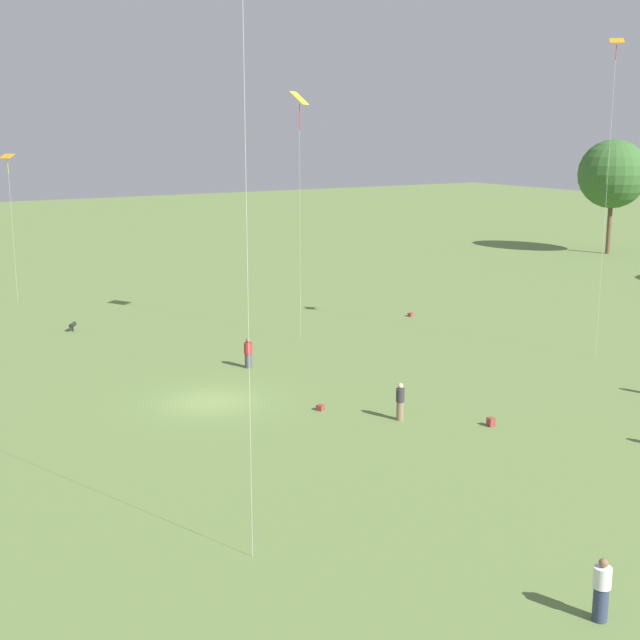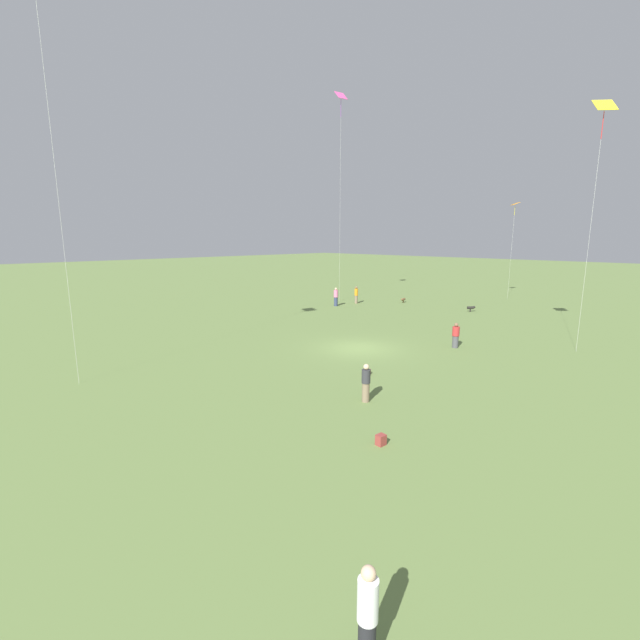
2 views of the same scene
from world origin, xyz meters
TOP-DOWN VIEW (x-y plane):
  - ground_plane at (0.00, 0.00)m, footprint 240.00×240.00m
  - person_1 at (6.57, 5.83)m, footprint 0.49×0.49m
  - person_2 at (-14.03, -12.05)m, footprint 0.49×0.49m
  - person_3 at (-11.29, -12.40)m, footprint 0.56×0.56m
  - person_4 at (15.40, 12.96)m, footprint 0.45×0.45m
  - person_7 at (-4.38, 4.15)m, footprint 0.44×0.44m
  - kite_0 at (-14.24, -14.62)m, footprint 1.28×1.03m
  - kite_1 at (-28.21, -2.02)m, footprint 1.10×1.10m
  - kite_4 at (-8.67, 9.79)m, footprint 1.32×1.35m
  - dog_0 at (-17.90, -8.85)m, footprint 0.82×0.38m
  - dog_1 at (-17.62, -1.17)m, footprint 0.71×0.61m
  - picnic_bag_1 at (3.67, 3.61)m, footprint 0.38×0.38m
  - picnic_bag_2 at (9.21, 8.60)m, footprint 0.33×0.29m

SIDE VIEW (x-z plane):
  - ground_plane at x=0.00m, z-range 0.00..0.00m
  - picnic_bag_1 at x=3.67m, z-range 0.00..0.25m
  - picnic_bag_2 at x=9.21m, z-range 0.00..0.36m
  - dog_0 at x=-17.90m, z-range 0.10..0.60m
  - dog_1 at x=-17.62m, z-range 0.11..0.65m
  - person_7 at x=-4.38m, z-range -0.02..1.56m
  - person_1 at x=6.57m, z-range 0.00..1.63m
  - person_2 at x=-14.03m, z-range 0.01..1.80m
  - person_3 at x=-11.29m, z-range -0.01..1.85m
  - person_4 at x=15.40m, z-range 0.01..1.86m
  - kite_1 at x=-28.21m, z-range 4.61..15.07m
  - kite_4 at x=-8.67m, z-range 6.24..20.46m
  - kite_0 at x=-14.24m, z-range 9.24..30.37m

